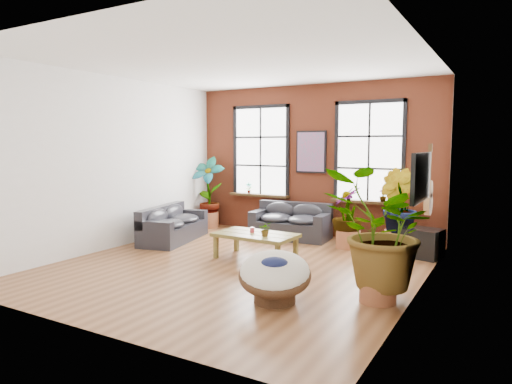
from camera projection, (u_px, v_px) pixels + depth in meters
room at (243, 166)px, 7.97m from camera, size 6.04×6.54×3.54m
sofa_back at (291, 222)px, 10.35m from camera, size 1.81×0.99×0.80m
sofa_left at (172, 225)px, 10.08m from camera, size 1.21×2.06×0.76m
coffee_table at (256, 236)px, 8.46m from camera, size 1.52×0.91×0.58m
papasan_chair at (275, 275)px, 6.13m from camera, size 1.29×1.30×0.74m
poster at (311, 152)px, 10.57m from camera, size 0.74×0.06×0.98m
tv_wall_unit at (423, 183)px, 6.93m from camera, size 0.13×1.86×1.20m
media_box at (423, 243)px, 8.59m from camera, size 0.76×0.68×0.55m
pot_back_left at (208, 220)px, 11.72m from camera, size 0.63×0.63×0.40m
pot_back_right at (398, 240)px, 9.22m from camera, size 0.63×0.63×0.40m
pot_right_wall at (378, 289)px, 6.16m from camera, size 0.64×0.64×0.36m
pot_mid at (348, 239)px, 9.39m from camera, size 0.62×0.62×0.36m
floor_plant_back_left at (208, 189)px, 11.64m from camera, size 0.94×0.69×1.67m
floor_plant_back_right at (397, 205)px, 9.18m from camera, size 1.06×1.03×1.50m
floor_plant_right_wall at (380, 230)px, 6.12m from camera, size 1.95×1.93×1.64m
floor_plant_mid at (347, 214)px, 9.39m from camera, size 0.86×0.86×1.11m
table_plant at (266, 229)px, 8.18m from camera, size 0.29×0.27×0.26m
sill_plant_left at (249, 188)px, 11.43m from camera, size 0.17×0.17×0.27m
sill_plant_right at (383, 195)px, 9.78m from camera, size 0.19×0.19×0.27m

